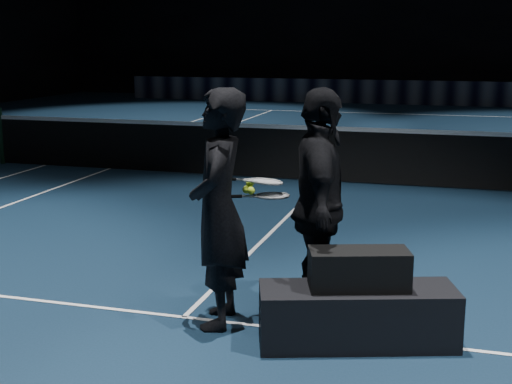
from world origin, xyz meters
TOP-DOWN VIEW (x-y plane):
  - floor at (0.00, 0.00)m, footprint 36.00×36.00m
  - court_lines at (0.00, 0.00)m, footprint 10.98×23.78m
  - net_post_left at (-6.40, 0.00)m, footprint 0.10×0.10m
  - net_mesh at (0.00, 0.00)m, footprint 12.80×0.02m
  - net_tape at (0.00, 0.00)m, footprint 12.80×0.03m
  - sponsor_backdrop at (0.00, 15.50)m, footprint 22.00×0.15m
  - player_bench at (1.53, -6.51)m, footprint 1.64×0.97m
  - racket_bag at (1.53, -6.51)m, footprint 0.84×0.55m
  - bag_signature at (1.53, -6.68)m, footprint 0.35×0.11m
  - player_a at (0.34, -6.42)m, footprint 0.61×0.81m
  - player_b at (1.13, -6.11)m, footprint 0.77×1.26m
  - racket_lower at (0.76, -6.26)m, footprint 0.71×0.45m
  - racket_upper at (0.70, -6.24)m, footprint 0.71×0.49m
  - tennis_balls at (0.58, -6.32)m, footprint 0.12×0.10m

SIDE VIEW (x-z plane):
  - floor at x=0.00m, z-range 0.00..0.00m
  - court_lines at x=0.00m, z-range 0.00..0.01m
  - player_bench at x=1.53m, z-range 0.00..0.47m
  - net_mesh at x=0.00m, z-range 0.02..0.88m
  - sponsor_backdrop at x=0.00m, z-range 0.00..0.90m
  - net_post_left at x=-6.40m, z-range 0.00..1.10m
  - racket_bag at x=1.53m, z-range 0.47..0.78m
  - bag_signature at x=1.53m, z-range 0.57..0.67m
  - net_tape at x=0.00m, z-range 0.88..0.95m
  - player_a at x=0.34m, z-range 0.00..2.01m
  - player_b at x=1.13m, z-range 0.00..2.01m
  - racket_lower at x=0.76m, z-range 1.10..1.13m
  - tennis_balls at x=0.58m, z-range 1.12..1.24m
  - racket_upper at x=0.70m, z-range 1.18..1.28m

